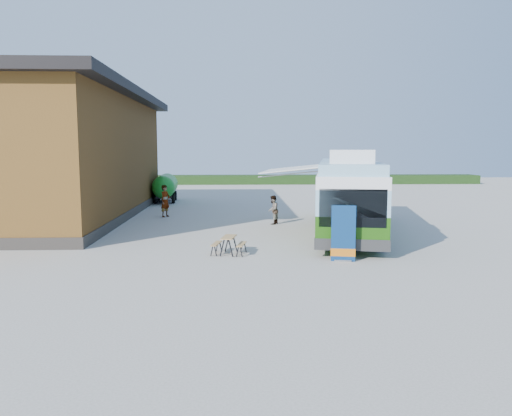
{
  "coord_description": "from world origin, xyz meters",
  "views": [
    {
      "loc": [
        -0.32,
        -20.0,
        4.02
      ],
      "look_at": [
        0.58,
        2.15,
        1.4
      ],
      "focal_mm": 35.0,
      "sensor_mm": 36.0,
      "label": 1
    }
  ],
  "objects_px": {
    "person_b": "(273,210)",
    "slurry_tanker": "(165,186)",
    "banner": "(343,239)",
    "picnic_table": "(229,241)",
    "bus": "(347,193)",
    "person_a": "(165,201)"
  },
  "relations": [
    {
      "from": "person_b",
      "to": "person_a",
      "type": "bearing_deg",
      "value": -93.31
    },
    {
      "from": "person_b",
      "to": "bus",
      "type": "bearing_deg",
      "value": 77.67
    },
    {
      "from": "bus",
      "to": "slurry_tanker",
      "type": "distance_m",
      "value": 17.94
    },
    {
      "from": "bus",
      "to": "banner",
      "type": "distance_m",
      "value": 6.84
    },
    {
      "from": "person_a",
      "to": "banner",
      "type": "bearing_deg",
      "value": -115.25
    },
    {
      "from": "banner",
      "to": "picnic_table",
      "type": "xyz_separation_m",
      "value": [
        -4.12,
        1.42,
        -0.32
      ]
    },
    {
      "from": "picnic_table",
      "to": "person_a",
      "type": "distance_m",
      "value": 11.5
    },
    {
      "from": "bus",
      "to": "person_b",
      "type": "bearing_deg",
      "value": 154.77
    },
    {
      "from": "picnic_table",
      "to": "banner",
      "type": "bearing_deg",
      "value": -8.23
    },
    {
      "from": "bus",
      "to": "picnic_table",
      "type": "relative_size",
      "value": 9.55
    },
    {
      "from": "bus",
      "to": "picnic_table",
      "type": "bearing_deg",
      "value": -127.16
    },
    {
      "from": "person_a",
      "to": "slurry_tanker",
      "type": "relative_size",
      "value": 0.34
    },
    {
      "from": "bus",
      "to": "banner",
      "type": "relative_size",
      "value": 6.53
    },
    {
      "from": "person_b",
      "to": "slurry_tanker",
      "type": "xyz_separation_m",
      "value": [
        -7.38,
        11.8,
        0.43
      ]
    },
    {
      "from": "person_b",
      "to": "slurry_tanker",
      "type": "bearing_deg",
      "value": -124.31
    },
    {
      "from": "banner",
      "to": "bus",
      "type": "bearing_deg",
      "value": 87.21
    },
    {
      "from": "picnic_table",
      "to": "person_a",
      "type": "relative_size",
      "value": 0.73
    },
    {
      "from": "banner",
      "to": "picnic_table",
      "type": "distance_m",
      "value": 4.37
    },
    {
      "from": "banner",
      "to": "person_b",
      "type": "relative_size",
      "value": 1.31
    },
    {
      "from": "person_a",
      "to": "slurry_tanker",
      "type": "bearing_deg",
      "value": 39.2
    },
    {
      "from": "banner",
      "to": "person_b",
      "type": "bearing_deg",
      "value": 112.33
    },
    {
      "from": "bus",
      "to": "slurry_tanker",
      "type": "bearing_deg",
      "value": 137.88
    }
  ]
}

